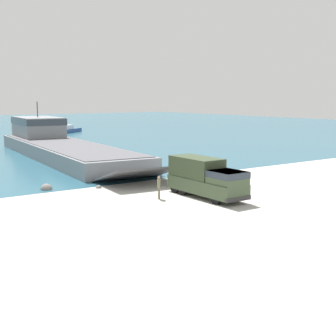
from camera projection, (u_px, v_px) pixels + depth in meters
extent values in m
plane|color=#B7B5AD|center=(207.00, 185.00, 42.97)|extent=(240.00, 240.00, 0.00)
cube|color=gray|center=(65.00, 151.00, 62.37)|extent=(11.75, 38.93, 1.81)
cube|color=#56565B|center=(65.00, 144.00, 62.23)|extent=(10.95, 37.35, 0.08)
cube|color=gray|center=(38.00, 127.00, 73.40)|extent=(6.78, 11.22, 3.09)
cube|color=#28333D|center=(38.00, 121.00, 73.26)|extent=(6.96, 11.34, 0.93)
cylinder|color=#3F3F42|center=(37.00, 109.00, 72.99)|extent=(0.16, 0.16, 2.40)
cube|color=#56565B|center=(138.00, 174.00, 43.41)|extent=(7.60, 6.56, 1.89)
cube|color=#3D4C33|center=(206.00, 186.00, 37.53)|extent=(2.39, 7.58, 1.10)
cube|color=#3D4C33|center=(228.00, 177.00, 35.34)|extent=(2.23, 2.58, 0.99)
cube|color=#28333D|center=(228.00, 174.00, 35.31)|extent=(2.30, 2.61, 0.50)
cube|color=#344129|center=(196.00, 167.00, 38.37)|extent=(2.28, 4.81, 1.65)
cube|color=#2D2D2D|center=(238.00, 199.00, 34.58)|extent=(2.41, 0.25, 0.32)
cylinder|color=black|center=(235.00, 194.00, 36.23)|extent=(0.34, 1.13, 1.13)
cylinder|color=black|center=(216.00, 197.00, 35.12)|extent=(0.34, 1.13, 1.13)
cylinder|color=black|center=(202.00, 186.00, 39.60)|extent=(0.34, 1.13, 1.13)
cylinder|color=black|center=(183.00, 188.00, 38.48)|extent=(0.34, 1.13, 1.13)
cylinder|color=black|center=(194.00, 184.00, 40.49)|extent=(0.34, 1.13, 1.13)
cylinder|color=black|center=(175.00, 186.00, 39.37)|extent=(0.34, 1.13, 1.13)
cylinder|color=#6B664C|center=(159.00, 193.00, 37.02)|extent=(0.14, 0.14, 0.88)
cylinder|color=#6B664C|center=(159.00, 194.00, 36.84)|extent=(0.14, 0.14, 0.88)
cube|color=#6B664C|center=(159.00, 184.00, 36.81)|extent=(0.47, 0.49, 0.70)
sphere|color=tan|center=(159.00, 178.00, 36.74)|extent=(0.24, 0.24, 0.24)
cube|color=navy|center=(69.00, 131.00, 107.26)|extent=(7.62, 6.87, 0.84)
cube|color=silver|center=(68.00, 127.00, 106.58)|extent=(2.94, 2.87, 0.92)
sphere|color=gray|center=(99.00, 188.00, 41.45)|extent=(0.54, 0.54, 0.54)
sphere|color=gray|center=(46.00, 190.00, 40.75)|extent=(1.04, 1.04, 1.04)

